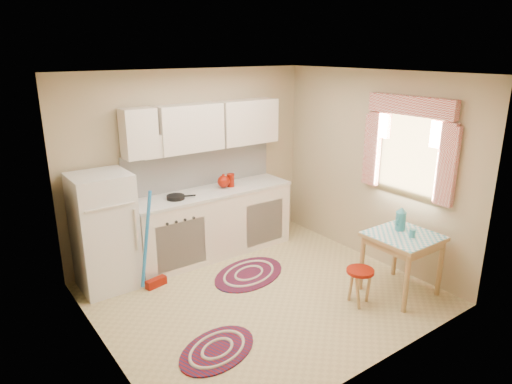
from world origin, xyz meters
The scene contains 14 objects.
room_shell centered at (0.16, 0.24, 1.60)m, with size 3.64×3.60×2.52m.
fridge centered at (-1.36, 1.25, 0.70)m, with size 0.65×0.60×1.40m, color white.
broom centered at (-0.92, 0.90, 0.60)m, with size 0.28×0.12×1.20m, color blue, non-canonical shape.
base_cabinets centered at (0.12, 1.30, 0.44)m, with size 2.25×0.60×0.88m, color silver.
countertop centered at (0.12, 1.30, 0.90)m, with size 2.27×0.62×0.04m, color silver.
frying_pan centered at (-0.43, 1.25, 0.94)m, with size 0.23×0.23×0.05m, color black.
red_kettle centered at (0.31, 1.30, 1.01)m, with size 0.19×0.17×0.19m, color maroon, non-canonical shape.
red_canister centered at (0.43, 1.30, 1.00)m, with size 0.10×0.10×0.16m, color maroon.
table centered at (1.34, -0.90, 0.36)m, with size 0.72×0.72×0.72m, color tan.
stool centered at (0.76, -0.80, 0.21)m, with size 0.31×0.31×0.42m, color maroon.
coffee_pot centered at (1.42, -0.78, 0.87)m, with size 0.15×0.13×0.30m, color teal, non-canonical shape.
mug centered at (1.35, -1.00, 0.77)m, with size 0.07×0.07×0.10m, color teal.
rug_center centered at (0.16, 0.49, 0.01)m, with size 1.06×0.71×0.02m, color maroon, non-canonical shape.
rug_left centered at (-0.97, -0.59, 0.01)m, with size 0.86×0.57×0.02m, color maroon, non-canonical shape.
Camera 1 is at (-2.83, -3.78, 2.74)m, focal length 32.00 mm.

